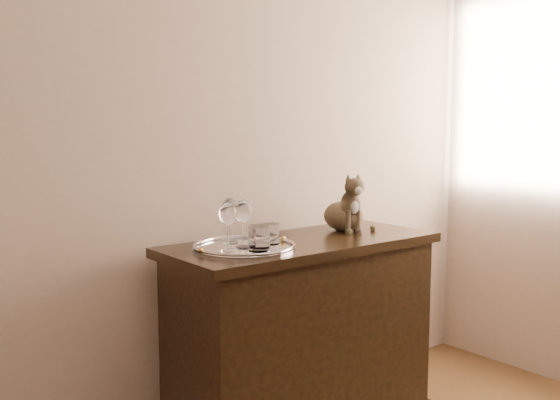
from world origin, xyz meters
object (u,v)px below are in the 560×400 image
(sideboard, at_px, (303,337))
(tumbler_a, at_px, (259,236))
(tray, at_px, (244,248))
(tumbler_b, at_px, (259,239))
(wine_glass_b, at_px, (230,220))
(wine_glass_d, at_px, (243,224))
(cat, at_px, (344,201))
(wine_glass_c, at_px, (228,226))
(tumbler_c, at_px, (270,234))

(sideboard, distance_m, tumbler_a, 0.54)
(sideboard, distance_m, tray, 0.53)
(sideboard, bearing_deg, tumbler_b, -160.55)
(wine_glass_b, xyz_separation_m, wine_glass_d, (-0.02, -0.12, 0.00))
(sideboard, height_order, wine_glass_b, wine_glass_b)
(sideboard, height_order, cat, cat)
(wine_glass_c, xyz_separation_m, cat, (0.69, 0.09, 0.03))
(tray, bearing_deg, sideboard, 1.32)
(tray, height_order, tumbler_c, tumbler_c)
(wine_glass_b, distance_m, cat, 0.60)
(tray, relative_size, wine_glass_c, 2.17)
(tumbler_b, relative_size, tumbler_c, 1.13)
(tray, relative_size, tumbler_a, 4.69)
(wine_glass_c, height_order, tumbler_c, wine_glass_c)
(tray, xyz_separation_m, tumbler_c, (0.11, -0.02, 0.04))
(tray, xyz_separation_m, tumbler_b, (-0.00, -0.10, 0.05))
(tray, bearing_deg, cat, 6.80)
(wine_glass_c, xyz_separation_m, wine_glass_d, (0.08, 0.01, 0.00))
(wine_glass_d, height_order, tumbler_a, wine_glass_d)
(sideboard, relative_size, wine_glass_d, 6.41)
(wine_glass_b, distance_m, wine_glass_d, 0.12)
(wine_glass_d, distance_m, tumbler_b, 0.10)
(tray, relative_size, tumbler_c, 4.90)
(tray, distance_m, wine_glass_d, 0.10)
(tumbler_c, bearing_deg, tumbler_b, -144.48)
(sideboard, relative_size, tray, 3.00)
(wine_glass_b, height_order, tumbler_b, wine_glass_b)
(tray, xyz_separation_m, wine_glass_c, (-0.09, -0.02, 0.10))
(wine_glass_c, distance_m, cat, 0.70)
(tray, height_order, wine_glass_d, wine_glass_d)
(wine_glass_b, xyz_separation_m, wine_glass_c, (-0.10, -0.13, 0.00))
(wine_glass_c, xyz_separation_m, tumbler_c, (0.20, 0.00, -0.05))
(tumbler_a, bearing_deg, wine_glass_d, 160.22)
(wine_glass_b, height_order, wine_glass_d, wine_glass_d)
(tumbler_b, xyz_separation_m, cat, (0.61, 0.17, 0.08))
(tumbler_b, relative_size, cat, 0.34)
(wine_glass_b, relative_size, tumbler_b, 1.98)
(sideboard, relative_size, wine_glass_c, 6.50)
(tumbler_b, bearing_deg, wine_glass_d, 95.30)
(wine_glass_c, relative_size, tumbler_b, 2.01)
(wine_glass_c, distance_m, tumbler_c, 0.21)
(tray, relative_size, wine_glass_b, 2.20)
(wine_glass_d, distance_m, cat, 0.62)
(cat, bearing_deg, wine_glass_d, -155.35)
(tray, bearing_deg, tumbler_c, -10.02)
(tumbler_a, bearing_deg, wine_glass_c, 175.06)
(sideboard, xyz_separation_m, tumbler_c, (-0.19, -0.03, 0.47))
(wine_glass_b, bearing_deg, sideboard, -18.88)
(cat, bearing_deg, tray, -156.21)
(wine_glass_c, xyz_separation_m, tumbler_a, (0.14, -0.01, -0.05))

